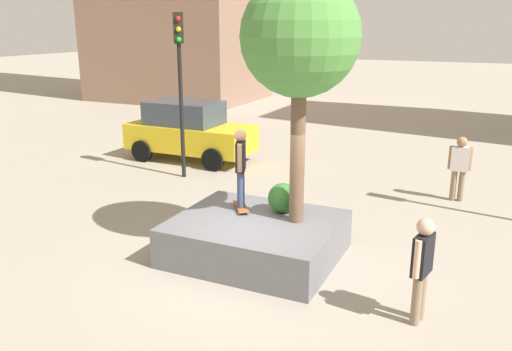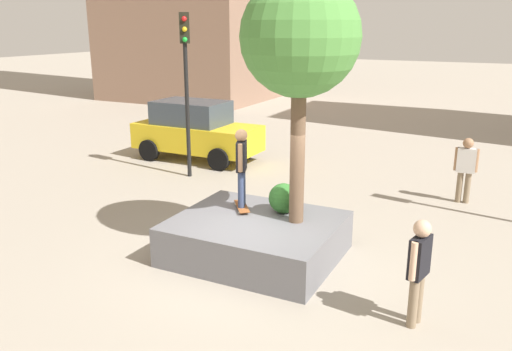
% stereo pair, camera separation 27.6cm
% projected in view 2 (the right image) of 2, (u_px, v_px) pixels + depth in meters
% --- Properties ---
extents(ground_plane, '(120.00, 120.00, 0.00)m').
position_uv_depth(ground_plane, '(252.00, 263.00, 10.15)').
color(ground_plane, '#9E9384').
extents(planter_ledge, '(3.14, 2.66, 0.78)m').
position_uv_depth(planter_ledge, '(256.00, 238.00, 10.33)').
color(planter_ledge, slate).
rests_on(planter_ledge, ground).
extents(plaza_tree, '(2.15, 2.15, 4.54)m').
position_uv_depth(plaza_tree, '(300.00, 39.00, 9.19)').
color(plaza_tree, brown).
rests_on(plaza_tree, planter_ledge).
extents(boxwood_shrub, '(0.61, 0.61, 0.61)m').
position_uv_depth(boxwood_shrub, '(284.00, 198.00, 10.53)').
color(boxwood_shrub, '#2D6628').
rests_on(boxwood_shrub, planter_ledge).
extents(skateboard, '(0.65, 0.77, 0.07)m').
position_uv_depth(skateboard, '(242.00, 206.00, 10.79)').
color(skateboard, brown).
rests_on(skateboard, planter_ledge).
extents(skateboarder, '(0.33, 0.51, 1.60)m').
position_uv_depth(skateboarder, '(242.00, 162.00, 10.52)').
color(skateboarder, navy).
rests_on(skateboarder, skateboard).
extents(taxi_cab, '(4.27, 2.02, 1.98)m').
position_uv_depth(taxi_cab, '(196.00, 130.00, 17.65)').
color(taxi_cab, gold).
rests_on(taxi_cab, ground).
extents(traffic_light_median, '(0.37, 0.37, 4.77)m').
position_uv_depth(traffic_light_median, '(186.00, 68.00, 15.01)').
color(traffic_light_median, black).
rests_on(traffic_light_median, ground).
extents(bystander_watching, '(0.58, 0.26, 1.70)m').
position_uv_depth(bystander_watching, '(466.00, 166.00, 13.32)').
color(bystander_watching, '#847056').
rests_on(bystander_watching, ground).
extents(pedestrian_crossing, '(0.28, 0.57, 1.71)m').
position_uv_depth(pedestrian_crossing, '(419.00, 265.00, 7.81)').
color(pedestrian_crossing, '#847056').
rests_on(pedestrian_crossing, ground).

